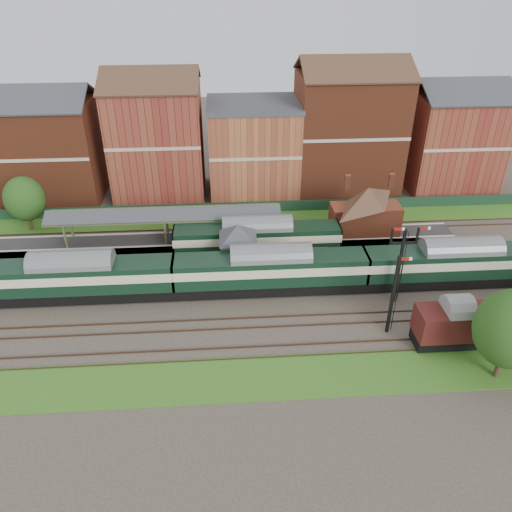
{
  "coord_description": "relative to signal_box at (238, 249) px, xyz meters",
  "views": [
    {
      "loc": [
        -4.24,
        -41.07,
        29.4
      ],
      "look_at": [
        -1.25,
        2.0,
        3.0
      ],
      "focal_mm": 35.0,
      "sensor_mm": 36.0,
      "label": 1
    }
  ],
  "objects": [
    {
      "name": "brick_hut",
      "position": [
        8.0,
        0.0,
        -2.0
      ],
      "size": [
        3.2,
        2.64,
        2.94
      ],
      "color": "maroon",
      "rests_on": "ground"
    },
    {
      "name": "dmu_train",
      "position": [
        3.05,
        -3.25,
        -0.64
      ],
      "size": [
        56.97,
        2.99,
        4.38
      ],
      "color": "black",
      "rests_on": "ground"
    },
    {
      "name": "tree_back",
      "position": [
        -25.07,
        11.76,
        1.01
      ],
      "size": [
        4.76,
        4.76,
        6.95
      ],
      "color": "#382619",
      "rests_on": "ground"
    },
    {
      "name": "platform_railcar",
      "position": [
        2.19,
        3.25,
        -0.74
      ],
      "size": [
        18.22,
        2.87,
        4.2
      ],
      "color": "black",
      "rests_on": "ground"
    },
    {
      "name": "fence",
      "position": [
        3.0,
        14.75,
        -2.44
      ],
      "size": [
        90.0,
        0.12,
        1.5
      ],
      "primitive_type": "cube",
      "color": "#193823",
      "rests_on": "ground"
    },
    {
      "name": "canopy",
      "position": [
        -8.0,
        6.5,
        1.39
      ],
      "size": [
        26.0,
        3.89,
        4.08
      ],
      "color": "#505535",
      "rests_on": "platform"
    },
    {
      "name": "station_building",
      "position": [
        15.0,
        6.5,
        0.76
      ],
      "size": [
        8.1,
        8.1,
        5.9
      ],
      "color": "brown",
      "rests_on": "platform"
    },
    {
      "name": "grass_front",
      "position": [
        3.0,
        -15.25,
        -3.16
      ],
      "size": [
        90.0,
        5.0,
        0.06
      ],
      "primitive_type": "cube",
      "color": "#2D6619",
      "rests_on": "ground"
    },
    {
      "name": "ground",
      "position": [
        3.0,
        -3.25,
        -3.19
      ],
      "size": [
        160.0,
        160.0,
        0.0
      ],
      "primitive_type": "plane",
      "color": "#473D33",
      "rests_on": "ground"
    },
    {
      "name": "goods_van_a",
      "position": [
        17.94,
        -12.25,
        -0.99
      ],
      "size": [
        6.42,
        2.78,
        3.89
      ],
      "color": "black",
      "rests_on": "ground"
    },
    {
      "name": "town_backdrop",
      "position": [
        2.82,
        21.75,
        3.81
      ],
      "size": [
        69.0,
        10.0,
        16.0
      ],
      "color": "brown",
      "rests_on": "ground"
    },
    {
      "name": "tree_far",
      "position": [
        20.16,
        -16.36,
        1.73
      ],
      "size": [
        5.58,
        5.58,
        8.15
      ],
      "color": "#382619",
      "rests_on": "ground"
    },
    {
      "name": "platform",
      "position": [
        -2.0,
        6.5,
        -2.69
      ],
      "size": [
        55.0,
        3.4,
        1.0
      ],
      "primitive_type": "cube",
      "color": "#2D2D2D",
      "rests_on": "ground"
    },
    {
      "name": "signal_box",
      "position": [
        0.0,
        0.0,
        0.0
      ],
      "size": [
        5.4,
        5.4,
        6.0
      ],
      "color": "#647D59",
      "rests_on": "ground"
    },
    {
      "name": "semaphore_siding",
      "position": [
        13.02,
        -10.25,
        0.96
      ],
      "size": [
        1.23,
        0.25,
        8.0
      ],
      "color": "black",
      "rests_on": "ground"
    },
    {
      "name": "semaphore_bracket",
      "position": [
        15.04,
        -5.75,
        1.44
      ],
      "size": [
        3.6,
        0.25,
        8.18
      ],
      "color": "black",
      "rests_on": "ground"
    },
    {
      "name": "grass_back",
      "position": [
        3.0,
        12.75,
        -3.16
      ],
      "size": [
        90.0,
        4.5,
        0.06
      ],
      "primitive_type": "cube",
      "color": "#2D6619",
      "rests_on": "ground"
    }
  ]
}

